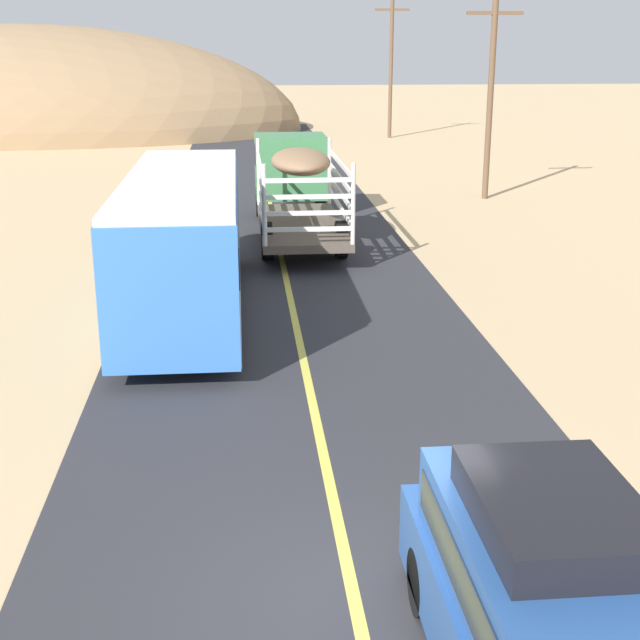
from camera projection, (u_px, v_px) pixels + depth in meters
name	position (u px, v px, depth m)	size (l,w,h in m)	color
ground_plane	(355.00, 603.00, 10.12)	(240.00, 240.00, 0.00)	tan
road_surface	(355.00, 602.00, 10.12)	(8.00, 120.00, 0.02)	#2D2D33
road_centre_line	(355.00, 601.00, 10.12)	(0.16, 117.60, 0.00)	#D8CC4C
suv_near	(547.00, 602.00, 8.24)	(1.90, 4.62, 2.29)	#264C8C
livestock_truck	(294.00, 176.00, 29.72)	(2.53, 9.70, 3.02)	#3F7F4C
bus	(184.00, 240.00, 20.35)	(2.54, 10.00, 3.21)	#3872C6
power_pole_mid	(491.00, 93.00, 34.62)	(2.20, 0.24, 7.72)	brown
power_pole_far	(391.00, 65.00, 56.69)	(2.20, 0.24, 8.55)	brown
distant_hill	(27.00, 132.00, 61.83)	(38.57, 22.95, 14.39)	#957553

